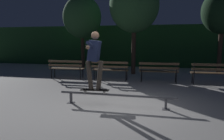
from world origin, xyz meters
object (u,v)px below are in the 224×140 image
object	(u,v)px
skateboard	(95,90)
skateboarder	(94,56)
park_bench_left_center	(110,68)
park_bench_right_center	(159,70)
park_bench_rightmost	(213,71)
tree_behind_benches	(134,6)
grind_rail	(116,96)
tree_far_right	(222,12)
tree_far_left	(82,17)
park_bench_leftmost	(66,67)

from	to	relation	value
skateboard	skateboarder	distance (m)	0.94
park_bench_left_center	park_bench_right_center	xyz separation A→B (m)	(2.07, 0.00, 0.00)
park_bench_rightmost	tree_behind_benches	xyz separation A→B (m)	(-3.38, 2.06, 2.94)
grind_rail	tree_far_right	size ratio (longest dim) A/B	0.72
tree_far_left	park_bench_left_center	bearing A→B (deg)	-54.30
grind_rail	tree_behind_benches	bearing A→B (deg)	92.76
grind_rail	park_bench_leftmost	xyz separation A→B (m)	(-3.08, 3.55, 0.28)
park_bench_right_center	park_bench_rightmost	size ratio (longest dim) A/B	1.00
skateboard	park_bench_right_center	distance (m)	3.91
tree_behind_benches	tree_far_left	bearing A→B (deg)	154.35
grind_rail	park_bench_rightmost	bearing A→B (deg)	48.71
skateboard	park_bench_leftmost	world-z (taller)	park_bench_leftmost
park_bench_rightmost	tree_behind_benches	size ratio (longest dim) A/B	0.33
skateboard	park_bench_rightmost	world-z (taller)	park_bench_rightmost
skateboarder	park_bench_right_center	bearing A→B (deg)	65.19
park_bench_left_center	park_bench_rightmost	world-z (taller)	same
park_bench_leftmost	tree_far_left	bearing A→B (deg)	99.07
park_bench_rightmost	grind_rail	bearing A→B (deg)	-131.29
park_bench_right_center	tree_far_left	distance (m)	6.54
skateboard	park_bench_rightmost	bearing A→B (deg)	43.72
park_bench_rightmost	park_bench_right_center	bearing A→B (deg)	180.00
park_bench_leftmost	park_bench_rightmost	bearing A→B (deg)	0.00
tree_far_right	tree_far_left	size ratio (longest dim) A/B	0.98
park_bench_rightmost	tree_far_right	distance (m)	4.29
grind_rail	park_bench_leftmost	world-z (taller)	park_bench_leftmost
tree_far_left	tree_far_right	bearing A→B (deg)	-3.49
park_bench_right_center	tree_far_right	xyz separation A→B (m)	(3.06, 3.22, 2.66)
tree_far_right	tree_behind_benches	world-z (taller)	tree_behind_benches
tree_far_left	skateboard	bearing A→B (deg)	-66.96
park_bench_right_center	tree_far_right	distance (m)	5.17
park_bench_leftmost	park_bench_left_center	bearing A→B (deg)	0.00
tree_behind_benches	park_bench_right_center	bearing A→B (deg)	-57.40
skateboarder	park_bench_rightmost	distance (m)	5.19
park_bench_left_center	tree_far_right	size ratio (longest dim) A/B	0.37
tree_far_right	tree_behind_benches	distance (m)	4.54
park_bench_left_center	park_bench_rightmost	xyz separation A→B (m)	(4.13, 0.00, 0.00)
tree_far_right	skateboarder	bearing A→B (deg)	-124.76
park_bench_right_center	tree_far_left	xyz separation A→B (m)	(-4.72, 3.70, 2.61)
tree_far_right	tree_far_left	distance (m)	7.79
tree_far_left	tree_behind_benches	distance (m)	3.79
skateboard	skateboarder	bearing A→B (deg)	4.56
skateboard	park_bench_leftmost	distance (m)	4.33
grind_rail	skateboarder	bearing A→B (deg)	179.98
grind_rail	park_bench_left_center	distance (m)	3.70
skateboarder	park_bench_rightmost	size ratio (longest dim) A/B	0.97
park_bench_rightmost	tree_behind_benches	distance (m)	4.93
skateboarder	park_bench_left_center	size ratio (longest dim) A/B	0.97
park_bench_left_center	tree_far_right	xyz separation A→B (m)	(5.12, 3.22, 2.66)
grind_rail	tree_far_right	xyz separation A→B (m)	(4.10, 6.77, 2.94)
park_bench_leftmost	tree_behind_benches	xyz separation A→B (m)	(2.81, 2.06, 2.94)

